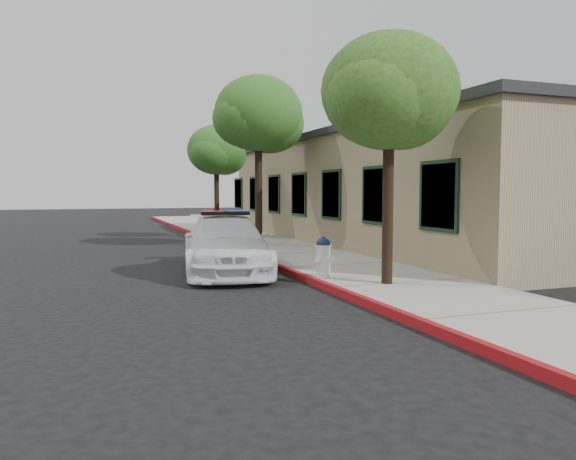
% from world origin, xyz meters
% --- Properties ---
extents(ground, '(120.00, 120.00, 0.00)m').
position_xyz_m(ground, '(0.00, 0.00, 0.00)').
color(ground, black).
rests_on(ground, ground).
extents(sidewalk, '(3.20, 60.00, 0.15)m').
position_xyz_m(sidewalk, '(1.60, 3.00, 0.07)').
color(sidewalk, '#9A978C').
rests_on(sidewalk, ground).
extents(red_curb, '(0.14, 60.00, 0.16)m').
position_xyz_m(red_curb, '(0.06, 3.00, 0.08)').
color(red_curb, maroon).
rests_on(red_curb, ground).
extents(clapboard_building, '(7.30, 20.89, 4.24)m').
position_xyz_m(clapboard_building, '(6.69, 9.00, 2.13)').
color(clapboard_building, '#9E8A67').
rests_on(clapboard_building, ground).
extents(police_car, '(2.84, 5.26, 1.57)m').
position_xyz_m(police_car, '(-1.31, 3.60, 0.73)').
color(police_car, white).
rests_on(police_car, ground).
extents(fire_hydrant, '(0.51, 0.45, 0.90)m').
position_xyz_m(fire_hydrant, '(0.35, 1.27, 0.60)').
color(fire_hydrant, white).
rests_on(fire_hydrant, sidewalk).
extents(street_tree_near, '(2.91, 2.79, 5.11)m').
position_xyz_m(street_tree_near, '(1.25, 0.01, 3.96)').
color(street_tree_near, black).
rests_on(street_tree_near, sidewalk).
extents(street_tree_mid, '(3.38, 3.13, 5.97)m').
position_xyz_m(street_tree_mid, '(1.19, 8.83, 4.65)').
color(street_tree_mid, black).
rests_on(street_tree_mid, sidewalk).
extents(street_tree_far, '(2.62, 2.55, 4.76)m').
position_xyz_m(street_tree_far, '(0.75, 13.46, 3.73)').
color(street_tree_far, black).
rests_on(street_tree_far, sidewalk).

